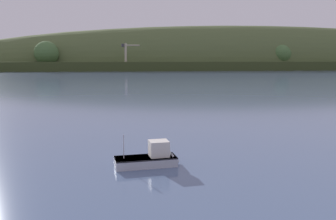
% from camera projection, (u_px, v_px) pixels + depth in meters
% --- Properties ---
extents(far_shoreline_hill, '(590.14, 109.81, 62.58)m').
position_uv_depth(far_shoreline_hill, '(245.00, 68.00, 264.93)').
color(far_shoreline_hill, '#35401E').
rests_on(far_shoreline_hill, ground).
extents(dockside_crane, '(11.09, 3.63, 16.83)m').
position_uv_depth(dockside_crane, '(126.00, 58.00, 218.57)').
color(dockside_crane, '#4C4C51').
rests_on(dockside_crane, ground).
extents(fishing_boat_moored, '(5.31, 2.67, 3.18)m').
position_uv_depth(fishing_boat_moored, '(152.00, 160.00, 27.68)').
color(fishing_boat_moored, '#ADB2BC').
rests_on(fishing_boat_moored, ground).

